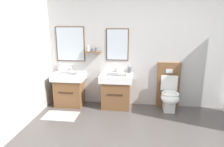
{
  "coord_description": "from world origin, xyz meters",
  "views": [
    {
      "loc": [
        -0.43,
        -2.38,
        1.82
      ],
      "look_at": [
        -0.94,
        1.75,
        0.77
      ],
      "focal_mm": 32.14,
      "sensor_mm": 36.0,
      "label": 1
    }
  ],
  "objects_px": {
    "vanity_sink_left": "(70,88)",
    "soap_dispenser": "(130,70)",
    "toothbrush_cup": "(60,69)",
    "toilet": "(169,93)",
    "vanity_sink_right": "(116,90)"
  },
  "relations": [
    {
      "from": "vanity_sink_left",
      "to": "soap_dispenser",
      "type": "height_order",
      "value": "soap_dispenser"
    },
    {
      "from": "soap_dispenser",
      "to": "toothbrush_cup",
      "type": "bearing_deg",
      "value": -179.64
    },
    {
      "from": "vanity_sink_left",
      "to": "soap_dispenser",
      "type": "relative_size",
      "value": 4.45
    },
    {
      "from": "vanity_sink_right",
      "to": "soap_dispenser",
      "type": "bearing_deg",
      "value": 33.49
    },
    {
      "from": "vanity_sink_left",
      "to": "soap_dispenser",
      "type": "xyz_separation_m",
      "value": [
        1.34,
        0.19,
        0.42
      ]
    },
    {
      "from": "vanity_sink_right",
      "to": "toilet",
      "type": "relative_size",
      "value": 0.75
    },
    {
      "from": "toilet",
      "to": "toothbrush_cup",
      "type": "relative_size",
      "value": 5.09
    },
    {
      "from": "vanity_sink_left",
      "to": "toothbrush_cup",
      "type": "xyz_separation_m",
      "value": [
        -0.27,
        0.17,
        0.41
      ]
    },
    {
      "from": "vanity_sink_left",
      "to": "vanity_sink_right",
      "type": "bearing_deg",
      "value": 0.0
    },
    {
      "from": "vanity_sink_left",
      "to": "vanity_sink_right",
      "type": "height_order",
      "value": "same"
    },
    {
      "from": "toothbrush_cup",
      "to": "toilet",
      "type": "bearing_deg",
      "value": -3.74
    },
    {
      "from": "vanity_sink_right",
      "to": "toothbrush_cup",
      "type": "height_order",
      "value": "toothbrush_cup"
    },
    {
      "from": "toothbrush_cup",
      "to": "soap_dispenser",
      "type": "height_order",
      "value": "toothbrush_cup"
    },
    {
      "from": "vanity_sink_right",
      "to": "toothbrush_cup",
      "type": "relative_size",
      "value": 3.81
    },
    {
      "from": "vanity_sink_right",
      "to": "soap_dispenser",
      "type": "relative_size",
      "value": 4.45
    }
  ]
}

